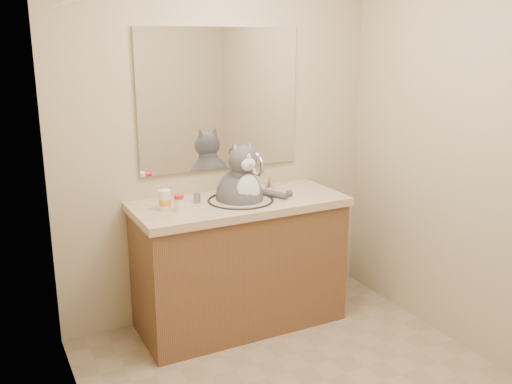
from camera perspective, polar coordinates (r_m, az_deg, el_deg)
room at (r=2.67m, az=7.15°, el=1.34°), size 2.22×2.52×2.42m
vanity at (r=3.71m, az=-1.64°, el=-6.84°), size 1.34×0.59×1.12m
mirror at (r=3.70m, az=-3.59°, el=9.21°), size 1.10×0.02×0.90m
shower_curtain at (r=2.42m, az=-15.59°, el=-4.81°), size 0.02×1.30×1.93m
cat at (r=3.58m, az=-1.53°, el=-0.25°), size 0.44×0.34×0.59m
pill_bottle_redcap at (r=3.36m, az=-7.71°, el=-1.09°), size 0.06×0.06×0.10m
pill_bottle_orange at (r=3.40m, az=-9.12°, el=-0.83°), size 0.07×0.07×0.12m
grey_canister at (r=3.52m, az=-5.92°, el=-0.57°), size 0.04×0.04×0.07m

